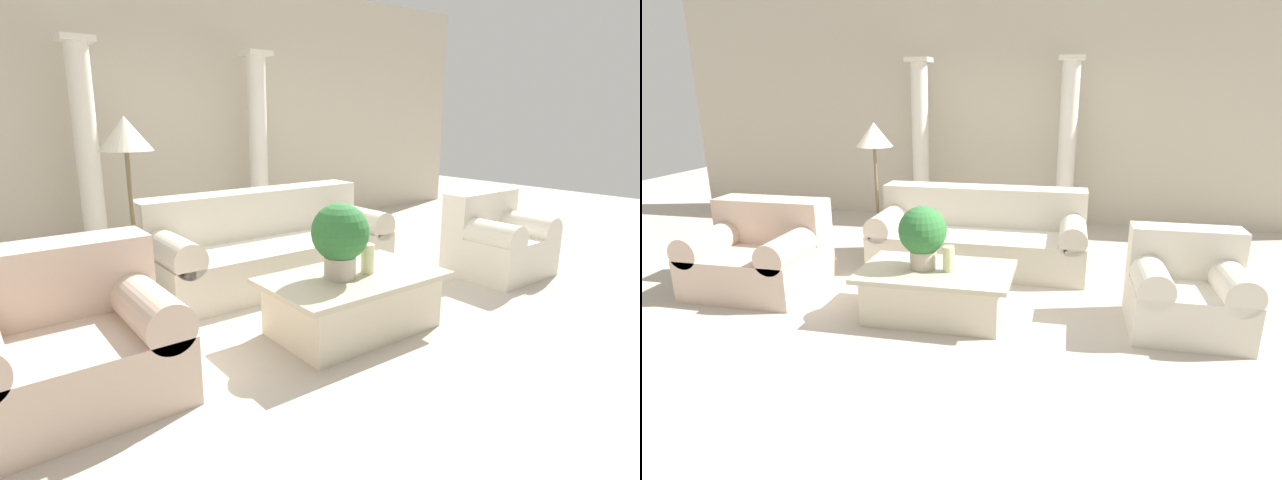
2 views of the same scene
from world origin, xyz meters
The scene contains 11 objects.
ground_plane centered at (0.00, 0.00, 0.00)m, with size 16.00×16.00×0.00m, color #BCB2A3.
wall_back centered at (0.00, 3.00, 1.60)m, with size 10.00×0.06×3.20m.
sofa_long centered at (0.02, 0.89, 0.33)m, with size 2.28×0.97×0.83m.
loveseat centered at (-1.96, -0.19, 0.35)m, with size 1.12×0.97×0.83m.
coffee_table centered at (-0.11, -0.50, 0.22)m, with size 1.29×0.78×0.42m.
potted_plant centered at (-0.23, -0.48, 0.73)m, with size 0.41×0.41×0.54m.
pillar_candle centered at (0.00, -0.52, 0.53)m, with size 0.10×0.10×0.22m.
floor_lamp centered at (-1.19, 0.96, 1.31)m, with size 0.41×0.41×1.53m.
column_left centered at (-1.13, 2.53, 1.17)m, with size 0.33×0.33×2.29m.
column_right centered at (0.90, 2.53, 1.17)m, with size 0.33×0.33×2.29m.
armchair centered at (1.92, -0.31, 0.34)m, with size 0.88×0.77×0.80m.
Camera 2 is at (0.92, -4.33, 1.88)m, focal length 28.00 mm.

